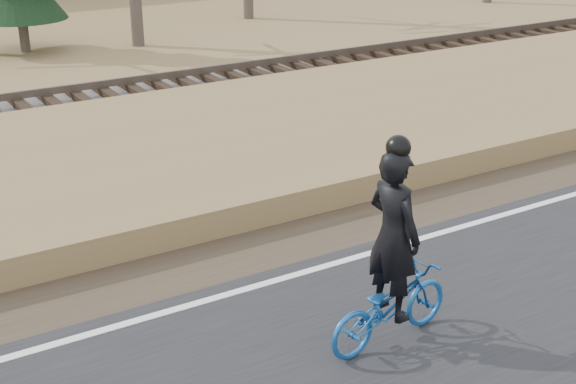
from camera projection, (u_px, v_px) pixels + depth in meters
ground at (529, 219)px, 12.14m from camera, size 120.00×120.00×0.00m
edge_line at (519, 210)px, 12.28m from camera, size 120.00×0.12×0.01m
shoulder at (473, 192)px, 13.09m from camera, size 120.00×1.60×0.04m
embankment at (364, 132)px, 15.39m from camera, size 120.00×5.00×0.44m
ballast at (266, 89)px, 18.39m from camera, size 120.00×3.00×0.45m
railroad at (266, 76)px, 18.28m from camera, size 120.00×2.40×0.29m
cyclist at (391, 276)px, 8.61m from camera, size 1.74×0.78×2.39m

